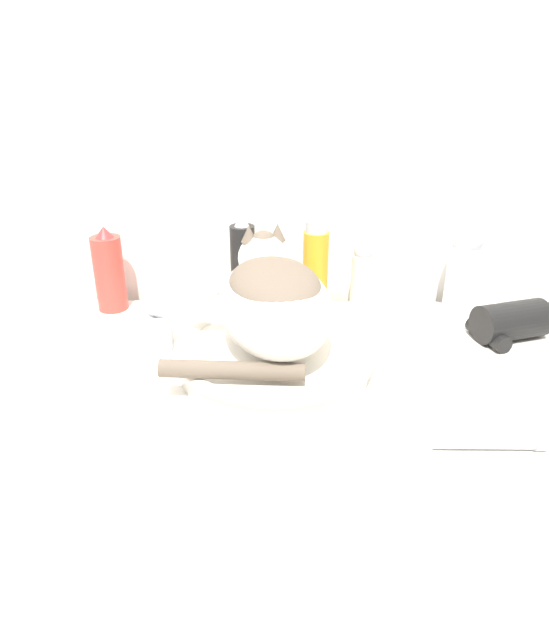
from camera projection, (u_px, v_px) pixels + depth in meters
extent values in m
cube|color=silver|center=(290.00, 148.00, 1.16)|extent=(8.00, 0.05, 2.40)
cube|color=white|center=(287.00, 548.00, 1.19)|extent=(1.02, 0.55, 0.88)
cylinder|color=white|center=(275.00, 359.00, 0.97)|extent=(0.32, 0.32, 0.04)
torus|color=white|center=(275.00, 349.00, 0.97)|extent=(0.34, 0.34, 0.02)
ellipsoid|color=silver|center=(275.00, 306.00, 0.93)|extent=(0.23, 0.31, 0.14)
ellipsoid|color=#6B5B4C|center=(275.00, 284.00, 0.92)|extent=(0.18, 0.24, 0.06)
sphere|color=silver|center=(264.00, 258.00, 1.02)|extent=(0.09, 0.09, 0.09)
sphere|color=#6B5B4C|center=(263.00, 245.00, 1.00)|extent=(0.05, 0.05, 0.05)
cone|color=#6B5B4C|center=(278.00, 232.00, 1.00)|extent=(0.03, 0.03, 0.03)
cone|color=#6B5B4C|center=(249.00, 233.00, 0.99)|extent=(0.03, 0.03, 0.03)
cylinder|color=#6B5B4C|center=(232.00, 370.00, 0.85)|extent=(0.22, 0.04, 0.03)
cylinder|color=silver|center=(161.00, 335.00, 1.01)|extent=(0.04, 0.04, 0.08)
cylinder|color=silver|center=(191.00, 300.00, 0.96)|extent=(0.14, 0.05, 0.09)
sphere|color=silver|center=(158.00, 302.00, 0.98)|extent=(0.05, 0.05, 0.05)
cylinder|color=orange|center=(315.00, 272.00, 1.17)|extent=(0.05, 0.05, 0.17)
cylinder|color=#B7B7BC|center=(317.00, 227.00, 1.13)|extent=(0.04, 0.04, 0.02)
cylinder|color=#DB3D33|center=(109.00, 274.00, 1.18)|extent=(0.06, 0.06, 0.16)
cone|color=red|center=(104.00, 232.00, 1.14)|extent=(0.04, 0.04, 0.02)
cylinder|color=silver|center=(361.00, 283.00, 1.18)|extent=(0.04, 0.04, 0.12)
sphere|color=#B7B7BC|center=(363.00, 251.00, 1.15)|extent=(0.04, 0.04, 0.04)
cylinder|color=black|center=(243.00, 269.00, 1.17)|extent=(0.05, 0.05, 0.18)
cone|color=#B7B7BC|center=(242.00, 221.00, 1.13)|extent=(0.03, 0.03, 0.02)
cylinder|color=silver|center=(462.00, 279.00, 1.18)|extent=(0.07, 0.07, 0.14)
sphere|color=#B7B7BC|center=(468.00, 240.00, 1.14)|extent=(0.06, 0.06, 0.06)
cylinder|color=silver|center=(482.00, 438.00, 0.78)|extent=(0.14, 0.03, 0.03)
cylinder|color=#B7B7BC|center=(539.00, 438.00, 0.78)|extent=(0.02, 0.04, 0.04)
cylinder|color=black|center=(511.00, 321.00, 1.07)|extent=(0.15, 0.11, 0.07)
cylinder|color=black|center=(488.00, 334.00, 1.07)|extent=(0.06, 0.10, 0.03)
cylinder|color=black|center=(544.00, 316.00, 1.09)|extent=(0.03, 0.06, 0.05)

